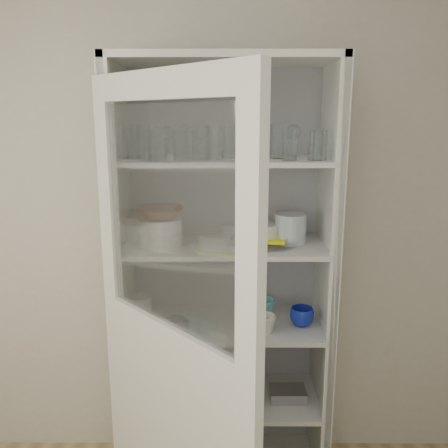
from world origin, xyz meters
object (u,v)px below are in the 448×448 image
at_px(goblet_3, 293,139).
at_px(teal_jar, 246,308).
at_px(mug_teal, 265,308).
at_px(white_canister, 141,308).
at_px(goblet_0, 167,140).
at_px(grey_bowl_stack, 290,228).
at_px(cupboard_door, 172,381).
at_px(glass_platter, 264,241).
at_px(pantry_cabinet, 224,301).
at_px(goblet_2, 255,136).
at_px(yellow_trivet, 264,238).
at_px(goblet_1, 185,139).
at_px(white_ramekin, 264,230).
at_px(plate_stack_front, 160,239).
at_px(cream_bowl, 160,225).
at_px(terracotta_bowl, 160,213).
at_px(measuring_cups, 175,323).
at_px(cream_dish, 189,391).
at_px(plate_stack_back, 141,225).
at_px(tin_box, 288,394).
at_px(mug_white, 266,324).
at_px(mug_blue, 302,317).

height_order(goblet_3, teal_jar, goblet_3).
height_order(mug_teal, white_canister, white_canister).
distance_m(goblet_0, grey_bowl_stack, 0.71).
relative_size(cupboard_door, glass_platter, 6.18).
bearing_deg(pantry_cabinet, goblet_3, 1.21).
bearing_deg(goblet_2, yellow_trivet, -55.45).
relative_size(yellow_trivet, white_canister, 1.49).
height_order(goblet_0, goblet_1, goblet_1).
bearing_deg(white_ramekin, goblet_3, 27.07).
distance_m(goblet_0, goblet_1, 0.08).
xyz_separation_m(goblet_0, plate_stack_front, (-0.03, -0.13, -0.44)).
xyz_separation_m(plate_stack_front, glass_platter, (0.48, 0.06, -0.03)).
bearing_deg(cream_bowl, goblet_2, 16.77).
bearing_deg(plate_stack_front, terracotta_bowl, 0.00).
bearing_deg(white_canister, measuring_cups, -21.88).
bearing_deg(goblet_0, cream_dish, -48.85).
distance_m(mug_teal, teal_jar, 0.10).
bearing_deg(cream_dish, white_ramekin, 5.85).
xyz_separation_m(plate_stack_back, cream_bowl, (0.12, -0.18, 0.04)).
distance_m(goblet_0, teal_jar, 0.91).
bearing_deg(cream_bowl, mug_teal, 12.86).
bearing_deg(goblet_3, goblet_2, 179.96).
xyz_separation_m(goblet_0, measuring_cups, (0.03, -0.12, -0.86)).
bearing_deg(grey_bowl_stack, tin_box, -80.10).
relative_size(goblet_3, white_canister, 1.29).
height_order(goblet_2, white_ramekin, goblet_2).
xyz_separation_m(teal_jar, cream_dish, (-0.28, -0.09, -0.41)).
height_order(cupboard_door, goblet_1, cupboard_door).
height_order(goblet_1, mug_white, goblet_1).
bearing_deg(cupboard_door, tin_box, 92.41).
distance_m(goblet_2, plate_stack_back, 0.71).
bearing_deg(glass_platter, goblet_3, 27.07).
bearing_deg(terracotta_bowl, glass_platter, 7.40).
bearing_deg(mug_blue, yellow_trivet, -171.58).
bearing_deg(plate_stack_back, yellow_trivet, -11.41).
distance_m(plate_stack_back, mug_white, 0.77).
xyz_separation_m(goblet_3, glass_platter, (-0.13, -0.07, -0.47)).
bearing_deg(goblet_1, plate_stack_back, 166.19).
relative_size(goblet_2, plate_stack_back, 0.90).
xyz_separation_m(pantry_cabinet, plate_stack_front, (-0.29, -0.12, 0.36)).
distance_m(goblet_1, cream_bowl, 0.42).
distance_m(measuring_cups, tin_box, 0.68).
relative_size(plate_stack_front, plate_stack_back, 0.98).
height_order(cupboard_door, mug_white, cupboard_door).
height_order(glass_platter, mug_white, glass_platter).
xyz_separation_m(yellow_trivet, white_canister, (-0.60, 0.01, -0.36)).
height_order(goblet_1, plate_stack_back, goblet_1).
xyz_separation_m(mug_white, measuring_cups, (-0.43, 0.06, -0.02)).
bearing_deg(white_canister, mug_teal, 3.71).
relative_size(terracotta_bowl, white_ramekin, 1.54).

